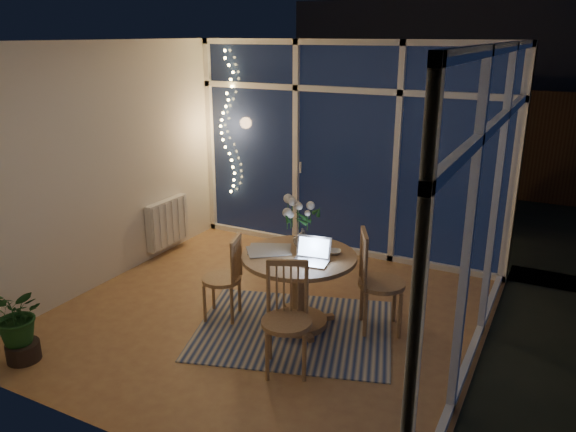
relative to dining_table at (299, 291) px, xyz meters
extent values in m
plane|color=#976442|center=(-0.37, 0.03, -0.36)|extent=(4.00, 4.00, 0.00)
plane|color=white|center=(-0.37, 0.03, 2.24)|extent=(4.00, 4.00, 0.00)
cube|color=white|center=(-0.37, 2.03, 0.94)|extent=(4.00, 0.04, 2.60)
cube|color=white|center=(-0.37, -1.97, 0.94)|extent=(4.00, 0.04, 2.60)
cube|color=white|center=(-2.37, 0.03, 0.94)|extent=(0.04, 4.00, 2.60)
cube|color=white|center=(1.63, 0.03, 0.94)|extent=(0.04, 4.00, 2.60)
cube|color=white|center=(-0.37, 1.99, 0.94)|extent=(4.00, 0.10, 2.60)
cube|color=white|center=(1.59, 0.03, 0.94)|extent=(0.10, 4.00, 2.60)
cube|color=silver|center=(-2.31, 0.93, 0.04)|extent=(0.10, 0.70, 0.58)
cube|color=black|center=(0.13, 5.03, -0.42)|extent=(12.00, 6.00, 0.10)
cube|color=#382214|center=(-0.37, 5.53, 0.54)|extent=(11.00, 0.08, 1.80)
cube|color=#363841|center=(-0.07, 8.53, 1.84)|extent=(7.00, 3.00, 2.20)
sphere|color=black|center=(-1.17, 3.43, 0.09)|extent=(0.90, 0.90, 0.90)
cube|color=beige|center=(0.00, -0.10, -0.36)|extent=(2.15, 1.91, 0.01)
cylinder|color=olive|center=(0.00, 0.00, 0.00)|extent=(1.33, 1.33, 0.72)
cube|color=olive|center=(-0.74, -0.20, 0.07)|extent=(0.50, 0.50, 0.86)
cube|color=olive|center=(0.71, 0.29, 0.13)|extent=(0.61, 0.61, 0.99)
cube|color=olive|center=(0.24, -0.72, 0.10)|extent=(0.57, 0.57, 0.93)
imported|color=white|center=(-0.06, 0.19, 0.47)|extent=(0.25, 0.25, 0.21)
imported|color=silver|center=(0.27, 0.17, 0.38)|extent=(0.19, 0.19, 0.04)
cube|color=beige|center=(-0.28, -0.03, 0.37)|extent=(0.49, 0.45, 0.01)
cube|color=black|center=(0.16, -0.12, 0.37)|extent=(0.10, 0.06, 0.01)
imported|color=#19471C|center=(-1.82, -1.62, 0.02)|extent=(0.58, 0.51, 0.76)
camera|label=1|loc=(2.11, -4.29, 2.30)|focal=35.00mm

